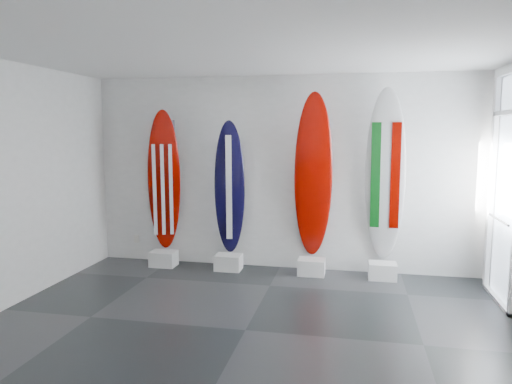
% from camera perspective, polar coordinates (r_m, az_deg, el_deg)
% --- Properties ---
extents(floor, '(6.00, 6.00, 0.00)m').
position_cam_1_polar(floor, '(5.43, -1.27, -16.11)').
color(floor, black).
rests_on(floor, ground).
extents(ceiling, '(6.00, 6.00, 0.00)m').
position_cam_1_polar(ceiling, '(5.05, -1.37, 16.91)').
color(ceiling, white).
rests_on(ceiling, wall_back).
extents(wall_back, '(6.00, 0.00, 6.00)m').
position_cam_1_polar(wall_back, '(7.47, 2.97, 2.24)').
color(wall_back, silver).
rests_on(wall_back, ground).
extents(wall_front, '(6.00, 0.00, 6.00)m').
position_cam_1_polar(wall_front, '(2.69, -13.39, -7.02)').
color(wall_front, silver).
rests_on(wall_front, ground).
extents(display_block_usa, '(0.40, 0.30, 0.24)m').
position_cam_1_polar(display_block_usa, '(7.90, -10.93, -7.79)').
color(display_block_usa, silver).
rests_on(display_block_usa, floor).
extents(surfboard_usa, '(0.61, 0.52, 2.25)m').
position_cam_1_polar(surfboard_usa, '(7.76, -10.87, 1.28)').
color(surfboard_usa, '#780500').
rests_on(surfboard_usa, display_block_usa).
extents(display_block_navy, '(0.40, 0.30, 0.24)m').
position_cam_1_polar(display_block_navy, '(7.56, -3.29, -8.35)').
color(display_block_navy, silver).
rests_on(display_block_navy, floor).
extents(surfboard_navy, '(0.51, 0.32, 2.08)m').
position_cam_1_polar(surfboard_navy, '(7.43, -3.16, 0.49)').
color(surfboard_navy, black).
rests_on(surfboard_navy, display_block_navy).
extents(display_block_swiss, '(0.40, 0.30, 0.24)m').
position_cam_1_polar(display_block_swiss, '(7.35, 6.61, -8.85)').
color(display_block_swiss, silver).
rests_on(display_block_swiss, floor).
extents(surfboard_swiss, '(0.61, 0.50, 2.49)m').
position_cam_1_polar(surfboard_swiss, '(7.19, 6.84, 1.82)').
color(surfboard_swiss, '#780500').
rests_on(surfboard_swiss, display_block_swiss).
extents(display_block_italy, '(0.40, 0.30, 0.24)m').
position_cam_1_polar(display_block_italy, '(7.34, 14.80, -9.07)').
color(display_block_italy, silver).
rests_on(display_block_italy, floor).
extents(surfboard_italy, '(0.61, 0.42, 2.53)m').
position_cam_1_polar(surfboard_italy, '(7.18, 15.12, 1.82)').
color(surfboard_italy, silver).
rests_on(surfboard_italy, display_block_italy).
extents(wall_outlet, '(0.09, 0.02, 0.13)m').
position_cam_1_polar(wall_outlet, '(8.35, -14.04, -5.42)').
color(wall_outlet, silver).
rests_on(wall_outlet, wall_back).
extents(glass_door, '(0.12, 1.16, 2.85)m').
position_cam_1_polar(glass_door, '(6.71, 27.58, 0.20)').
color(glass_door, white).
rests_on(glass_door, floor).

